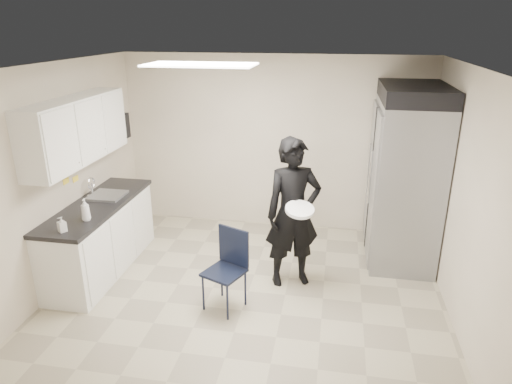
% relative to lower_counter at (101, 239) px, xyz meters
% --- Properties ---
extents(floor, '(4.50, 4.50, 0.00)m').
position_rel_lower_counter_xyz_m(floor, '(1.95, -0.20, -0.43)').
color(floor, tan).
rests_on(floor, ground).
extents(ceiling, '(4.50, 4.50, 0.00)m').
position_rel_lower_counter_xyz_m(ceiling, '(1.95, -0.20, 2.17)').
color(ceiling, silver).
rests_on(ceiling, back_wall).
extents(back_wall, '(4.50, 0.00, 4.50)m').
position_rel_lower_counter_xyz_m(back_wall, '(1.95, 1.80, 0.87)').
color(back_wall, beige).
rests_on(back_wall, floor).
extents(left_wall, '(0.00, 4.00, 4.00)m').
position_rel_lower_counter_xyz_m(left_wall, '(-0.30, -0.20, 0.87)').
color(left_wall, beige).
rests_on(left_wall, floor).
extents(right_wall, '(0.00, 4.00, 4.00)m').
position_rel_lower_counter_xyz_m(right_wall, '(4.20, -0.20, 0.87)').
color(right_wall, beige).
rests_on(right_wall, floor).
extents(ceiling_panel, '(1.20, 0.60, 0.02)m').
position_rel_lower_counter_xyz_m(ceiling_panel, '(1.35, 0.20, 2.14)').
color(ceiling_panel, white).
rests_on(ceiling_panel, ceiling).
extents(lower_counter, '(0.60, 1.90, 0.86)m').
position_rel_lower_counter_xyz_m(lower_counter, '(0.00, 0.00, 0.00)').
color(lower_counter, silver).
rests_on(lower_counter, floor).
extents(countertop, '(0.64, 1.95, 0.05)m').
position_rel_lower_counter_xyz_m(countertop, '(0.00, 0.00, 0.46)').
color(countertop, black).
rests_on(countertop, lower_counter).
extents(sink, '(0.42, 0.40, 0.14)m').
position_rel_lower_counter_xyz_m(sink, '(0.02, 0.25, 0.44)').
color(sink, gray).
rests_on(sink, countertop).
extents(faucet, '(0.02, 0.02, 0.24)m').
position_rel_lower_counter_xyz_m(faucet, '(-0.18, 0.25, 0.59)').
color(faucet, silver).
rests_on(faucet, countertop).
extents(upper_cabinets, '(0.35, 1.80, 0.75)m').
position_rel_lower_counter_xyz_m(upper_cabinets, '(-0.13, 0.00, 1.40)').
color(upper_cabinets, silver).
rests_on(upper_cabinets, left_wall).
extents(towel_dispenser, '(0.22, 0.30, 0.35)m').
position_rel_lower_counter_xyz_m(towel_dispenser, '(-0.19, 1.15, 1.19)').
color(towel_dispenser, black).
rests_on(towel_dispenser, left_wall).
extents(notice_sticker_left, '(0.00, 0.12, 0.07)m').
position_rel_lower_counter_xyz_m(notice_sticker_left, '(-0.29, -0.10, 0.79)').
color(notice_sticker_left, yellow).
rests_on(notice_sticker_left, left_wall).
extents(notice_sticker_right, '(0.00, 0.12, 0.07)m').
position_rel_lower_counter_xyz_m(notice_sticker_right, '(-0.29, 0.10, 0.75)').
color(notice_sticker_right, yellow).
rests_on(notice_sticker_right, left_wall).
extents(commercial_fridge, '(0.80, 1.35, 2.10)m').
position_rel_lower_counter_xyz_m(commercial_fridge, '(3.78, 1.07, 0.62)').
color(commercial_fridge, gray).
rests_on(commercial_fridge, floor).
extents(fridge_compressor, '(0.80, 1.35, 0.20)m').
position_rel_lower_counter_xyz_m(fridge_compressor, '(3.78, 1.07, 1.77)').
color(fridge_compressor, black).
rests_on(fridge_compressor, commercial_fridge).
extents(folding_chair, '(0.52, 0.52, 0.88)m').
position_rel_lower_counter_xyz_m(folding_chair, '(1.75, -0.56, 0.01)').
color(folding_chair, black).
rests_on(folding_chair, floor).
extents(man_tuxedo, '(0.78, 0.66, 1.81)m').
position_rel_lower_counter_xyz_m(man_tuxedo, '(2.42, 0.13, 0.48)').
color(man_tuxedo, black).
rests_on(man_tuxedo, floor).
extents(bucket_lid, '(0.42, 0.42, 0.04)m').
position_rel_lower_counter_xyz_m(bucket_lid, '(2.52, -0.10, 0.63)').
color(bucket_lid, silver).
rests_on(bucket_lid, man_tuxedo).
extents(soap_bottle_a, '(0.12, 0.12, 0.26)m').
position_rel_lower_counter_xyz_m(soap_bottle_a, '(0.15, -0.49, 0.61)').
color(soap_bottle_a, white).
rests_on(soap_bottle_a, countertop).
extents(soap_bottle_b, '(0.11, 0.11, 0.17)m').
position_rel_lower_counter_xyz_m(soap_bottle_b, '(0.05, -0.81, 0.56)').
color(soap_bottle_b, silver).
rests_on(soap_bottle_b, countertop).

